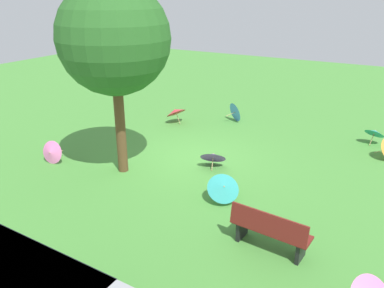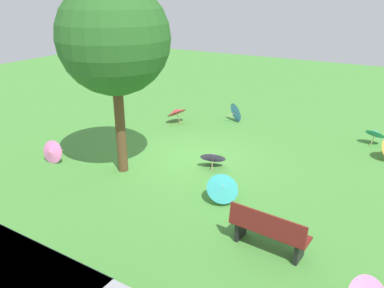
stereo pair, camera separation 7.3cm
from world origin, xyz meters
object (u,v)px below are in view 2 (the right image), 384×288
at_px(parasol_teal_1, 223,188).
at_px(parasol_teal_0, 376,133).
at_px(park_bench, 268,231).
at_px(shade_tree, 114,39).
at_px(parasol_purple_1, 213,156).
at_px(parasol_pink_1, 51,152).
at_px(parasol_red_0, 176,111).
at_px(parasol_blue_1, 237,112).

bearing_deg(parasol_teal_1, parasol_teal_0, -114.54).
xyz_separation_m(park_bench, shade_tree, (4.91, -1.46, 3.26)).
bearing_deg(parasol_purple_1, shade_tree, 34.97).
relative_size(park_bench, shade_tree, 0.31).
bearing_deg(parasol_teal_0, parasol_pink_1, 38.44).
relative_size(shade_tree, parasol_teal_1, 4.94).
bearing_deg(shade_tree, parasol_red_0, -77.66).
relative_size(park_bench, parasol_purple_1, 1.76).
relative_size(park_bench, parasol_pink_1, 2.23).
relative_size(parasol_red_0, parasol_blue_1, 1.19).
distance_m(parasol_teal_0, parasol_purple_1, 5.88).
relative_size(shade_tree, parasol_red_0, 5.32).
distance_m(park_bench, parasol_blue_1, 8.25).
bearing_deg(parasol_teal_0, parasol_teal_1, 65.46).
bearing_deg(parasol_teal_1, park_bench, 141.77).
relative_size(park_bench, parasol_teal_0, 2.10).
bearing_deg(parasol_red_0, parasol_teal_1, 132.67).
distance_m(parasol_teal_1, parasol_blue_1, 6.44).
relative_size(park_bench, parasol_red_0, 1.67).
bearing_deg(parasol_blue_1, parasol_teal_1, 110.64).
bearing_deg(parasol_purple_1, parasol_blue_1, -75.37).
height_order(parasol_teal_0, parasol_red_0, parasol_red_0).
height_order(parasol_teal_1, parasol_red_0, parasol_red_0).
height_order(park_bench, parasol_teal_1, park_bench).
bearing_deg(parasol_red_0, parasol_purple_1, 136.96).
xyz_separation_m(parasol_red_0, parasol_pink_1, (1.22, 5.12, -0.12)).
height_order(parasol_teal_0, parasol_teal_1, parasol_teal_1).
xyz_separation_m(shade_tree, parasol_teal_0, (-6.09, -5.89, -3.31)).
bearing_deg(park_bench, parasol_teal_1, -38.23).
distance_m(park_bench, parasol_teal_1, 2.04).
bearing_deg(parasol_teal_0, parasol_blue_1, 0.76).
distance_m(shade_tree, parasol_red_0, 5.59).
bearing_deg(parasol_purple_1, parasol_teal_0, -131.87).
height_order(parasol_pink_1, parasol_blue_1, parasol_blue_1).
distance_m(shade_tree, parasol_teal_1, 4.69).
xyz_separation_m(parasol_teal_1, parasol_red_0, (4.28, -4.64, 0.07)).
relative_size(parasol_teal_1, parasol_blue_1, 1.28).
bearing_deg(shade_tree, parasol_blue_1, -100.07).
relative_size(park_bench, parasol_blue_1, 1.99).
bearing_deg(parasol_pink_1, park_bench, 173.73).
distance_m(park_bench, parasol_red_0, 8.33).
relative_size(parasol_teal_0, parasol_red_0, 0.80).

